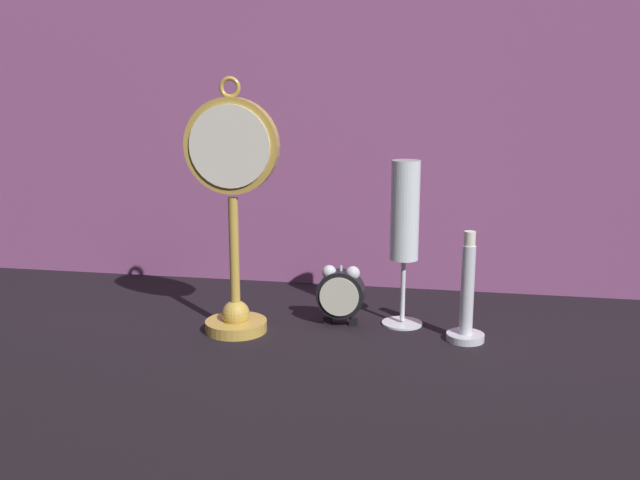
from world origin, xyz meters
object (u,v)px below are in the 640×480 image
(champagne_flute, at_px, (405,223))
(brass_candlestick, at_px, (467,304))
(pocket_watch_on_stand, at_px, (233,210))
(alarm_clock_twin_bell, at_px, (341,292))

(champagne_flute, distance_m, brass_candlestick, 0.15)
(pocket_watch_on_stand, relative_size, alarm_clock_twin_bell, 4.00)
(pocket_watch_on_stand, height_order, champagne_flute, pocket_watch_on_stand)
(champagne_flute, bearing_deg, brass_candlestick, -29.94)
(alarm_clock_twin_bell, bearing_deg, pocket_watch_on_stand, -158.39)
(pocket_watch_on_stand, relative_size, champagne_flute, 1.47)
(pocket_watch_on_stand, xyz_separation_m, brass_candlestick, (0.33, 0.02, -0.13))
(alarm_clock_twin_bell, relative_size, brass_candlestick, 0.58)
(alarm_clock_twin_bell, relative_size, champagne_flute, 0.37)
(alarm_clock_twin_bell, bearing_deg, brass_candlestick, -11.12)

